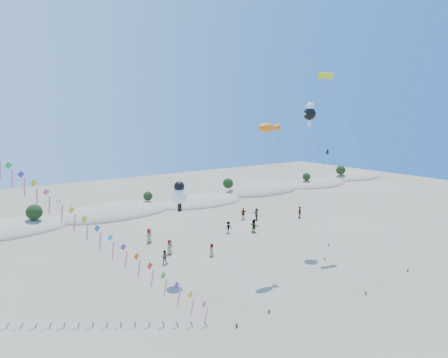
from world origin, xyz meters
TOP-DOWN VIEW (x-y plane):
  - ground at (0.00, 0.00)m, footprint 160.00×160.00m
  - dune_ridge at (1.06, 45.14)m, footprint 145.30×11.49m
  - kite_train at (-14.93, 18.84)m, footprint 21.56×22.48m
  - fish_kite at (5.76, 14.33)m, footprint 4.61×10.29m
  - cartoon_kite_low at (-2.74, 17.44)m, footprint 3.27×11.17m
  - cartoon_kite_high at (14.38, 16.89)m, footprint 3.03×5.60m
  - parafoil_kite at (15.93, 15.76)m, footprint 2.07×11.44m
  - dark_kite at (21.84, 19.96)m, footprint 8.07×7.28m
  - beachgoers at (9.82, 26.13)m, footprint 26.83×11.02m

SIDE VIEW (x-z plane):
  - ground at x=0.00m, z-range 0.00..0.00m
  - dune_ridge at x=1.06m, z-range -2.67..2.90m
  - beachgoers at x=9.82m, z-range -0.05..1.79m
  - dark_kite at x=21.84m, z-range 2.13..13.28m
  - cartoon_kite_low at x=-2.74m, z-range 3.58..13.24m
  - kite_train at x=-14.93m, z-range 0.17..20.41m
  - fish_kite at x=5.76m, z-range 7.05..22.16m
  - cartoon_kite_high at x=14.38m, z-range 7.49..24.89m
  - parafoil_kite at x=15.93m, z-range 9.44..30.24m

